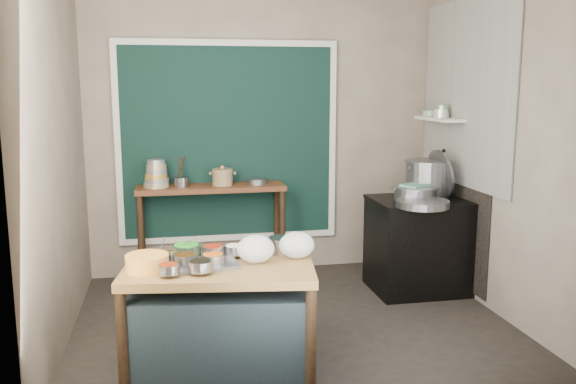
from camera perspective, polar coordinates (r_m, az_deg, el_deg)
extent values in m
cube|color=black|center=(5.14, 0.37, -12.16)|extent=(3.50, 3.00, 0.02)
cube|color=gray|center=(6.26, -2.43, 5.20)|extent=(3.50, 0.02, 2.80)
cube|color=gray|center=(4.75, -20.91, 2.95)|extent=(0.02, 3.00, 2.80)
cube|color=gray|center=(5.42, 18.97, 3.88)|extent=(0.02, 3.00, 2.80)
cube|color=black|center=(6.18, -5.59, 4.63)|extent=(2.10, 0.02, 1.90)
cube|color=#B2B2AA|center=(5.86, 16.29, 8.87)|extent=(0.02, 1.70, 1.70)
cube|color=black|center=(6.08, 15.37, -1.98)|extent=(0.01, 1.30, 1.30)
cube|color=beige|center=(6.09, 13.99, 6.66)|extent=(0.22, 0.70, 0.03)
cube|color=brown|center=(4.22, -6.35, -11.71)|extent=(1.34, 0.89, 0.75)
cube|color=#532D17|center=(6.12, -7.13, -3.76)|extent=(1.45, 0.40, 0.95)
cube|color=black|center=(5.89, 12.27, -4.98)|extent=(0.90, 0.68, 0.85)
cube|color=black|center=(5.80, 12.43, -0.78)|extent=(0.92, 0.69, 0.03)
cube|color=gray|center=(4.11, -8.55, -6.63)|extent=(0.57, 0.44, 0.02)
cylinder|color=gray|center=(3.91, -8.26, -6.85)|extent=(0.16, 0.16, 0.06)
cylinder|color=gray|center=(4.08, -12.13, -6.22)|extent=(0.18, 0.18, 0.07)
cylinder|color=gray|center=(4.24, -7.00, -5.46)|extent=(0.16, 0.16, 0.06)
cylinder|color=gray|center=(3.89, -11.09, -7.07)|extent=(0.14, 0.14, 0.06)
cylinder|color=gray|center=(4.25, -9.47, -5.38)|extent=(0.20, 0.20, 0.08)
cylinder|color=gray|center=(4.25, -5.05, -5.40)|extent=(0.14, 0.14, 0.06)
cylinder|color=gray|center=(4.05, -9.56, -6.24)|extent=(0.17, 0.17, 0.07)
cylinder|color=gray|center=(4.05, -7.03, -6.23)|extent=(0.16, 0.16, 0.06)
cylinder|color=#ED903F|center=(4.05, -13.04, -6.45)|extent=(0.34, 0.34, 0.11)
ellipsoid|color=white|center=(4.10, -3.05, -5.34)|extent=(0.29, 0.26, 0.19)
ellipsoid|color=white|center=(4.21, 0.82, -4.98)|extent=(0.27, 0.23, 0.18)
cylinder|color=tan|center=(6.00, -12.20, 0.64)|extent=(0.24, 0.24, 0.05)
cylinder|color=gray|center=(5.99, -12.21, 1.07)|extent=(0.23, 0.23, 0.05)
cylinder|color=gold|center=(5.98, -12.23, 1.49)|extent=(0.21, 0.21, 0.05)
cylinder|color=gray|center=(5.98, -12.25, 1.92)|extent=(0.20, 0.20, 0.05)
cylinder|color=tan|center=(5.97, -12.26, 2.35)|extent=(0.19, 0.19, 0.05)
cylinder|color=gray|center=(5.97, -12.28, 2.78)|extent=(0.17, 0.17, 0.05)
cylinder|color=gray|center=(6.00, -9.96, 0.94)|extent=(0.17, 0.17, 0.09)
cylinder|color=gray|center=(6.06, -2.91, 0.99)|extent=(0.25, 0.25, 0.05)
cylinder|color=gray|center=(5.90, 14.10, 1.70)|extent=(0.14, 0.46, 0.45)
cube|color=#55977B|center=(5.66, 11.89, 0.62)|extent=(0.30, 0.28, 0.02)
cylinder|color=gray|center=(5.41, 12.47, -1.06)|extent=(0.47, 0.47, 0.06)
cylinder|color=silver|center=(6.06, 14.14, 6.96)|extent=(0.14, 0.14, 0.04)
cylinder|color=silver|center=(6.06, 14.16, 7.32)|extent=(0.13, 0.13, 0.04)
cylinder|color=gray|center=(6.06, 14.18, 7.68)|extent=(0.12, 0.12, 0.04)
cylinder|color=gray|center=(6.28, 13.19, 7.18)|extent=(0.16, 0.16, 0.06)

